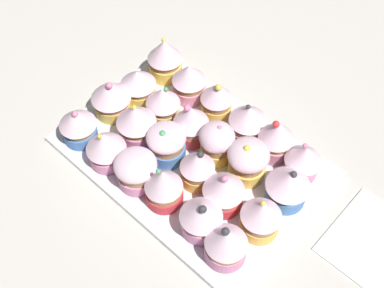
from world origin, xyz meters
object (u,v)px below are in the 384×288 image
Objects in this scene: cupcake_3 at (164,186)px; cupcake_7 at (136,123)px; cupcake_20 at (217,98)px; cupcake_17 at (288,186)px; cupcake_23 at (303,160)px; cupcake_13 at (163,103)px; cupcake_18 at (165,58)px; baking_tray at (192,157)px; cupcake_11 at (261,217)px; cupcake_14 at (191,123)px; cupcake_9 at (197,167)px; cupcake_12 at (138,84)px; cupcake_0 at (78,124)px; cupcake_16 at (248,160)px; cupcake_22 at (276,138)px; cupcake_5 at (226,243)px; napkin at (383,248)px; cupcake_8 at (166,143)px; cupcake_19 at (189,81)px; cupcake_4 at (201,216)px; cupcake_10 at (224,190)px; cupcake_2 at (136,170)px; cupcake_15 at (217,142)px; cupcake_6 at (111,96)px; cupcake_1 at (106,147)px.

cupcake_7 is at bearing 155.04° from cupcake_3.
cupcake_7 is 14.19cm from cupcake_20.
cupcake_17 reaches higher than cupcake_23.
cupcake_13 is 10.12cm from cupcake_18.
baking_tray is 10.23cm from cupcake_13.
cupcake_3 is 14.86cm from cupcake_11.
cupcake_17 is (18.51, 1.22, -0.32)cm from cupcake_14.
cupcake_12 is (-19.06, 5.70, -0.13)cm from cupcake_9.
cupcake_20 is (12.80, 19.39, 0.11)cm from cupcake_0.
cupcake_16 is 0.93× the size of cupcake_22.
cupcake_5 is 23.62cm from napkin.
cupcake_12 is 13.84cm from cupcake_20.
cupcake_19 is at bearing 117.61° from cupcake_8.
cupcake_4 is 5.49cm from cupcake_10.
cupcake_17 is 0.95× the size of cupcake_19.
cupcake_18 reaches higher than cupcake_0.
cupcake_2 is 17.40cm from cupcake_12.
cupcake_15 is at bearing 99.49° from cupcake_9.
cupcake_8 is at bearing -145.74° from cupcake_23.
cupcake_20 is (-0.47, 6.82, -0.16)cm from cupcake_14.
cupcake_22 is (-6.56, 5.59, 0.37)cm from cupcake_17.
cupcake_2 is 0.44× the size of napkin.
cupcake_5 is 0.99× the size of cupcake_16.
cupcake_23 is at bearing 29.30° from cupcake_15.
cupcake_5 is at bearing -62.71° from cupcake_16.
cupcake_0 is at bearing -177.54° from cupcake_2.
cupcake_17 is at bearing 48.13° from cupcake_10.
cupcake_20 is at bearing 93.90° from cupcake_14.
cupcake_6 is at bearing -137.94° from cupcake_20.
cupcake_0 is 0.91× the size of cupcake_3.
cupcake_4 reaches higher than cupcake_11.
cupcake_3 is at bearing -150.71° from napkin.
cupcake_0 is 20.94cm from cupcake_9.
cupcake_1 reaches higher than napkin.
cupcake_14 is at bearing 146.07° from cupcake_5.
cupcake_4 is 1.07× the size of cupcake_17.
cupcake_15 is at bearing 42.81° from cupcake_8.
cupcake_3 is 1.07× the size of cupcake_16.
cupcake_20 reaches higher than cupcake_1.
cupcake_20 reaches higher than cupcake_11.
cupcake_6 reaches higher than cupcake_2.
baking_tray is at bearing 106.07° from cupcake_3.
cupcake_14 is 13.76cm from cupcake_22.
cupcake_5 is at bearing -44.31° from cupcake_15.
cupcake_6 is at bearing -159.22° from cupcake_23.
cupcake_16 is (17.86, 13.16, 0.14)cm from cupcake_1.
cupcake_8 is at bearing -152.43° from cupcake_16.
cupcake_2 is at bearing -153.94° from napkin.
cupcake_11 is at bearing 15.32° from cupcake_1.
cupcake_20 is (-13.05, 18.21, -0.05)cm from cupcake_4.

